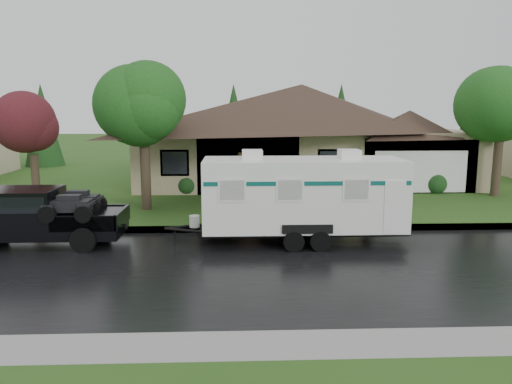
{
  "coord_description": "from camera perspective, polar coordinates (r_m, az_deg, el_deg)",
  "views": [
    {
      "loc": [
        -1.8,
        -15.41,
        4.45
      ],
      "look_at": [
        -1.13,
        2.0,
        1.47
      ],
      "focal_mm": 35.0,
      "sensor_mm": 36.0,
      "label": 1
    }
  ],
  "objects": [
    {
      "name": "tree_right_green",
      "position": [
        26.82,
        26.28,
        8.66
      ],
      "size": [
        3.73,
        3.73,
        6.17
      ],
      "color": "#382B1E",
      "rests_on": "lawn"
    },
    {
      "name": "travel_trailer",
      "position": [
        16.43,
        5.41,
        -0.21
      ],
      "size": [
        6.87,
        2.42,
        3.08
      ],
      "color": "white",
      "rests_on": "ground"
    },
    {
      "name": "shrub_row",
      "position": [
        25.29,
        6.45,
        0.99
      ],
      "size": [
        13.6,
        1.0,
        1.0
      ],
      "color": "#143814",
      "rests_on": "lawn"
    },
    {
      "name": "curb",
      "position": [
        18.28,
        3.51,
        -4.17
      ],
      "size": [
        140.0,
        0.5,
        0.15
      ],
      "primitive_type": "cube",
      "color": "gray",
      "rests_on": "ground"
    },
    {
      "name": "tree_red",
      "position": [
        24.76,
        -24.25,
        6.84
      ],
      "size": [
        2.99,
        2.99,
        4.95
      ],
      "color": "#382B1E",
      "rests_on": "lawn"
    },
    {
      "name": "pickup_truck",
      "position": [
        17.7,
        -24.19,
        -2.43
      ],
      "size": [
        5.57,
        2.12,
        1.86
      ],
      "color": "black",
      "rests_on": "ground"
    },
    {
      "name": "road",
      "position": [
        14.24,
        5.21,
        -8.54
      ],
      "size": [
        140.0,
        8.0,
        0.01
      ],
      "primitive_type": "cube",
      "color": "black",
      "rests_on": "ground"
    },
    {
      "name": "lawn",
      "position": [
        30.78,
        1.15,
        1.52
      ],
      "size": [
        140.0,
        26.0,
        0.15
      ],
      "primitive_type": "cube",
      "color": "#2D551A",
      "rests_on": "ground"
    },
    {
      "name": "house_main",
      "position": [
        29.54,
        5.8,
        7.98
      ],
      "size": [
        19.44,
        10.8,
        6.9
      ],
      "color": "#9B8A69",
      "rests_on": "lawn"
    },
    {
      "name": "tree_left_green",
      "position": [
        21.38,
        -12.79,
        9.59
      ],
      "size": [
        3.79,
        3.79,
        6.27
      ],
      "color": "#382B1E",
      "rests_on": "lawn"
    },
    {
      "name": "ground",
      "position": [
        16.14,
        4.3,
        -6.34
      ],
      "size": [
        140.0,
        140.0,
        0.0
      ],
      "primitive_type": "plane",
      "color": "#2D551A",
      "rests_on": "ground"
    }
  ]
}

